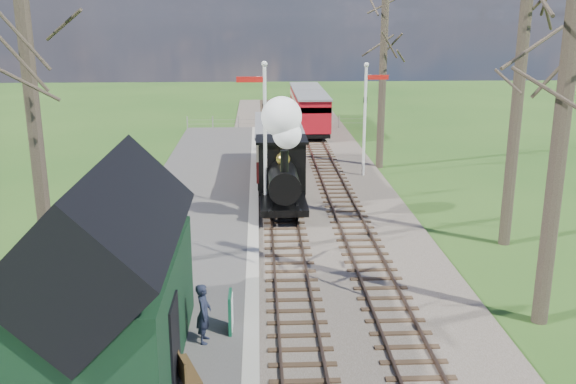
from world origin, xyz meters
The scene contains 18 objects.
distant_hills centered at (1.40, 64.38, -16.21)m, with size 114.40×48.00×22.02m.
ballast_bed centered at (1.30, 22.00, 0.05)m, with size 8.00×60.00×0.10m, color brown.
track_near centered at (0.00, 22.00, 0.10)m, with size 1.60×60.00×0.15m.
track_far centered at (2.60, 22.00, 0.10)m, with size 1.60×60.00×0.15m.
platform centered at (-3.50, 14.00, 0.10)m, with size 5.00×44.00×0.20m, color #474442.
coping_strip centered at (-1.20, 14.00, 0.10)m, with size 0.40×44.00×0.21m, color #B2AD9E.
station_shed centered at (-4.30, 4.00, 2.27)m, with size 3.25×6.30×4.78m.
semaphore_near centered at (-0.77, 16.00, 3.62)m, with size 1.22×0.24×6.22m.
semaphore_far centered at (4.37, 22.00, 3.35)m, with size 1.22×0.24×5.72m.
bare_trees centered at (1.33, 10.10, 5.21)m, with size 15.51×22.39×12.00m.
fence_line centered at (0.30, 36.00, 0.55)m, with size 12.60×0.08×1.00m.
locomotive centered at (-0.01, 15.79, 2.22)m, with size 1.94×4.53×4.85m.
coach centered at (0.00, 21.86, 1.62)m, with size 2.26×7.77×2.38m.
red_carriage_a centered at (2.60, 33.04, 1.56)m, with size 2.17×5.37×2.28m.
red_carriage_b centered at (2.60, 38.54, 1.56)m, with size 2.17×5.37×2.28m.
sign_board centered at (-1.72, 5.51, 0.71)m, with size 0.10×0.70×1.02m.
bench centered at (-2.70, 3.26, 0.56)m, with size 0.85×1.39×0.76m.
person centered at (-2.34, 4.97, 0.96)m, with size 0.55×0.36×1.51m, color #1A1F30.
Camera 1 is at (-0.95, -9.30, 7.95)m, focal length 40.00 mm.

